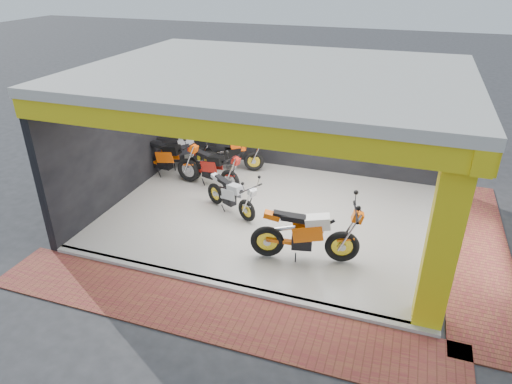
% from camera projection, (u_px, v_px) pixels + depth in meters
% --- Properties ---
extents(ground, '(80.00, 80.00, 0.00)m').
position_uv_depth(ground, '(244.00, 260.00, 9.91)').
color(ground, '#2D2D30').
rests_on(ground, ground).
extents(showroom_floor, '(8.00, 6.00, 0.10)m').
position_uv_depth(showroom_floor, '(271.00, 215.00, 11.57)').
color(showroom_floor, silver).
rests_on(showroom_floor, ground).
extents(showroom_ceiling, '(8.40, 6.40, 0.20)m').
position_uv_depth(showroom_ceiling, '(274.00, 74.00, 9.97)').
color(showroom_ceiling, beige).
rests_on(showroom_ceiling, corner_column).
extents(back_wall, '(8.20, 0.20, 3.50)m').
position_uv_depth(back_wall, '(304.00, 115.00, 13.42)').
color(back_wall, black).
rests_on(back_wall, ground).
extents(left_wall, '(0.20, 6.20, 3.50)m').
position_uv_depth(left_wall, '(124.00, 133.00, 12.00)').
color(left_wall, black).
rests_on(left_wall, ground).
extents(corner_column, '(0.50, 0.50, 3.50)m').
position_uv_depth(corner_column, '(443.00, 240.00, 7.39)').
color(corner_column, yellow).
rests_on(corner_column, ground).
extents(header_beam_front, '(8.40, 0.30, 0.40)m').
position_uv_depth(header_beam_front, '(221.00, 129.00, 7.57)').
color(header_beam_front, yellow).
rests_on(header_beam_front, corner_column).
extents(header_beam_right, '(0.30, 6.40, 0.40)m').
position_uv_depth(header_beam_right, '(468.00, 104.00, 8.94)').
color(header_beam_right, yellow).
rests_on(header_beam_right, corner_column).
extents(floor_kerb, '(8.00, 0.20, 0.10)m').
position_uv_depth(floor_kerb, '(226.00, 286.00, 9.02)').
color(floor_kerb, silver).
rests_on(floor_kerb, ground).
extents(paver_front, '(9.00, 1.40, 0.03)m').
position_uv_depth(paver_front, '(210.00, 313.00, 8.38)').
color(paver_front, brown).
rests_on(paver_front, ground).
extents(paver_right, '(1.40, 7.00, 0.03)m').
position_uv_depth(paver_right, '(476.00, 251.00, 10.19)').
color(paver_right, brown).
rests_on(paver_right, ground).
extents(moto_hero, '(2.55, 1.38, 1.48)m').
position_uv_depth(moto_hero, '(344.00, 232.00, 9.33)').
color(moto_hero, '#EF5E0A').
rests_on(moto_hero, showroom_floor).
extents(moto_row_a, '(1.99, 1.50, 1.15)m').
position_uv_depth(moto_row_a, '(247.00, 200.00, 10.92)').
color(moto_row_a, '#B5B8BD').
rests_on(moto_row_a, showroom_floor).
extents(moto_row_b, '(2.30, 1.40, 1.32)m').
position_uv_depth(moto_row_b, '(230.00, 170.00, 12.29)').
color(moto_row_b, '#AD1A12').
rests_on(moto_row_b, showroom_floor).
extents(moto_row_c, '(2.17, 1.28, 1.25)m').
position_uv_depth(moto_row_c, '(254.00, 152.00, 13.57)').
color(moto_row_c, black).
rests_on(moto_row_c, showroom_floor).
extents(moto_row_d, '(2.42, 1.15, 1.42)m').
position_uv_depth(moto_row_d, '(187.00, 159.00, 12.86)').
color(moto_row_d, '#FD590A').
rests_on(moto_row_d, showroom_floor).
extents(moto_row_e, '(2.39, 1.74, 1.38)m').
position_uv_depth(moto_row_e, '(203.00, 147.00, 13.76)').
color(moto_row_e, black).
rests_on(moto_row_e, showroom_floor).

